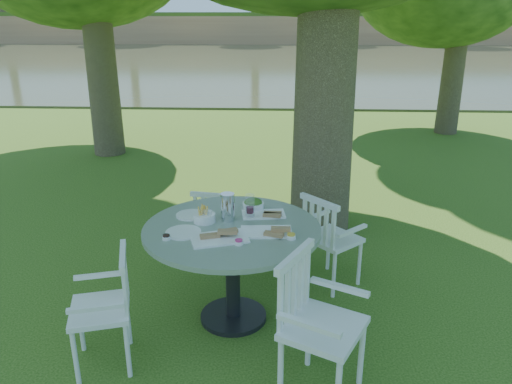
# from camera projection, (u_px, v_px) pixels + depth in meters

# --- Properties ---
(ground) EXTENTS (140.00, 140.00, 0.00)m
(ground) POSITION_uv_depth(u_px,v_px,m) (255.00, 281.00, 4.85)
(ground) COLOR #23420D
(ground) RESTS_ON ground
(table) EXTENTS (1.42, 1.42, 0.85)m
(table) POSITION_uv_depth(u_px,v_px,m) (232.00, 245.00, 4.03)
(table) COLOR black
(table) RESTS_ON ground
(chair_ne) EXTENTS (0.62, 0.62, 0.90)m
(chair_ne) POSITION_uv_depth(u_px,v_px,m) (326.00, 235.00, 4.60)
(chair_ne) COLOR white
(chair_ne) RESTS_ON ground
(chair_nw) EXTENTS (0.46, 0.44, 0.81)m
(chair_nw) POSITION_uv_depth(u_px,v_px,m) (214.00, 221.00, 5.04)
(chair_nw) COLOR white
(chair_nw) RESTS_ON ground
(chair_sw) EXTENTS (0.53, 0.55, 0.89)m
(chair_sw) POSITION_uv_depth(u_px,v_px,m) (112.00, 300.00, 3.57)
(chair_sw) COLOR white
(chair_sw) RESTS_ON ground
(chair_se) EXTENTS (0.65, 0.67, 1.01)m
(chair_se) POSITION_uv_depth(u_px,v_px,m) (310.00, 314.00, 3.28)
(chair_se) COLOR white
(chair_se) RESTS_ON ground
(tableware) EXTENTS (1.01, 0.90, 0.23)m
(tableware) POSITION_uv_depth(u_px,v_px,m) (229.00, 217.00, 4.05)
(tableware) COLOR white
(tableware) RESTS_ON table
(river) EXTENTS (100.00, 28.00, 0.12)m
(river) POSITION_uv_depth(u_px,v_px,m) (278.00, 62.00, 26.46)
(river) COLOR #363A22
(river) RESTS_ON ground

